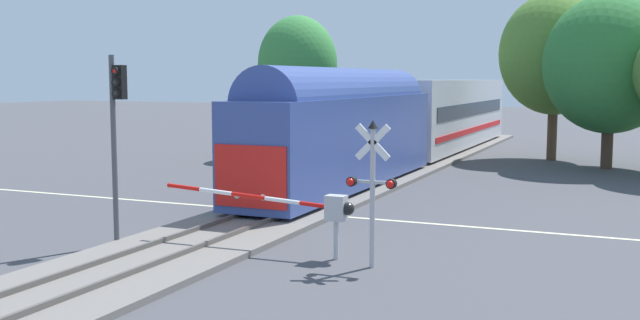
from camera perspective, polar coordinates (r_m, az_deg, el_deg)
ground_plane at (r=27.86m, az=-2.65°, el=-4.05°), size 220.00×220.00×0.00m
road_centre_stripe at (r=27.85m, az=-2.65°, el=-4.04°), size 44.00×0.20×0.01m
railway_track at (r=27.84m, az=-2.65°, el=-3.85°), size 4.40×80.00×0.32m
commuter_train at (r=42.57m, az=6.96°, el=3.27°), size 3.04×40.85×5.16m
crossing_gate_near at (r=20.67m, az=-0.56°, el=-3.64°), size 6.10×0.40×1.83m
crossing_signal_mast at (r=19.39m, az=4.05°, el=-1.42°), size 1.36×0.44×3.93m
traffic_signal_median at (r=22.57m, az=-15.48°, el=3.06°), size 0.53×0.38×5.70m
elm_centre_background at (r=47.51m, az=17.69°, el=7.83°), size 6.68×6.68×10.26m
oak_far_right at (r=43.93m, az=21.54°, el=6.93°), size 7.27×7.27×9.70m
oak_behind_train at (r=46.58m, az=-1.74°, el=7.37°), size 4.99×4.99×8.94m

